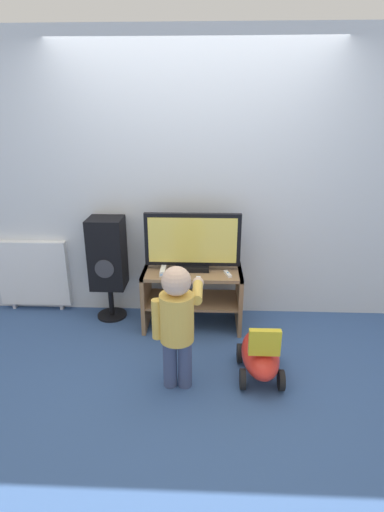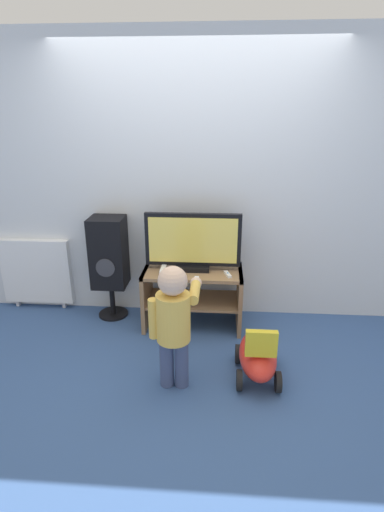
# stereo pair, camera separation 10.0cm
# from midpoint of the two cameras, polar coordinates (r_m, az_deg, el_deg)

# --- Properties ---
(ground_plane) EXTENTS (16.00, 16.00, 0.00)m
(ground_plane) POSITION_cam_midpoint_polar(r_m,az_deg,el_deg) (3.69, -0.89, -11.48)
(ground_plane) COLOR #38568C
(wall_back) EXTENTS (10.00, 0.06, 2.60)m
(wall_back) POSITION_cam_midpoint_polar(r_m,az_deg,el_deg) (3.74, -0.51, 10.44)
(wall_back) COLOR silver
(wall_back) RESTS_ON ground_plane
(tv_stand) EXTENTS (0.90, 0.47, 0.56)m
(tv_stand) POSITION_cam_midpoint_polar(r_m,az_deg,el_deg) (3.72, -0.71, -4.85)
(tv_stand) COLOR #93704C
(tv_stand) RESTS_ON ground_plane
(television) EXTENTS (0.86, 0.20, 0.52)m
(television) POSITION_cam_midpoint_polar(r_m,az_deg,el_deg) (3.57, -0.72, 1.96)
(television) COLOR black
(television) RESTS_ON tv_stand
(game_console) EXTENTS (0.04, 0.18, 0.05)m
(game_console) POSITION_cam_midpoint_polar(r_m,az_deg,el_deg) (3.57, -4.97, -2.15)
(game_console) COLOR white
(game_console) RESTS_ON tv_stand
(remote_primary) EXTENTS (0.07, 0.13, 0.03)m
(remote_primary) POSITION_cam_midpoint_polar(r_m,az_deg,el_deg) (3.54, 4.31, -2.56)
(remote_primary) COLOR white
(remote_primary) RESTS_ON tv_stand
(child) EXTENTS (0.36, 0.53, 0.95)m
(child) POSITION_cam_midpoint_polar(r_m,az_deg,el_deg) (2.84, -3.13, -8.82)
(child) COLOR #3F4C72
(child) RESTS_ON ground_plane
(speaker_tower) EXTENTS (0.32, 0.30, 1.00)m
(speaker_tower) POSITION_cam_midpoint_polar(r_m,az_deg,el_deg) (3.85, -12.69, 0.08)
(speaker_tower) COLOR black
(speaker_tower) RESTS_ON ground_plane
(ride_on_toy) EXTENTS (0.32, 0.61, 0.49)m
(ride_on_toy) POSITION_cam_midpoint_polar(r_m,az_deg,el_deg) (3.16, 8.81, -13.72)
(ride_on_toy) COLOR red
(ride_on_toy) RESTS_ON ground_plane
(radiator) EXTENTS (0.71, 0.08, 0.73)m
(radiator) POSITION_cam_midpoint_polar(r_m,az_deg,el_deg) (4.32, -22.30, -2.32)
(radiator) COLOR white
(radiator) RESTS_ON ground_plane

